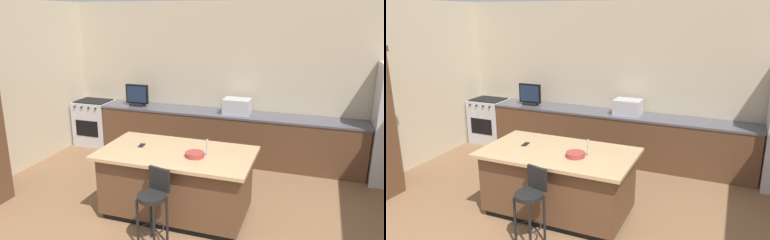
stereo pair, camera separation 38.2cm
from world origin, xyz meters
The scene contains 12 objects.
wall_back centered at (0.00, 4.46, 1.45)m, with size 7.18×0.12×2.91m, color beige.
wall_left centered at (-3.39, 2.23, 1.45)m, with size 0.12×4.86×2.91m, color beige.
counter_back centered at (-0.08, 4.08, 0.46)m, with size 4.92×0.62×0.92m.
kitchen_island centered at (-0.21, 1.90, 0.47)m, with size 2.05×1.14×0.91m.
range_oven centered at (-2.91, 4.08, 0.47)m, with size 0.74×0.63×0.94m.
microwave centered at (0.12, 4.08, 1.05)m, with size 0.48×0.36×0.28m, color #B7BABF.
tv_monitor centered at (-1.87, 4.03, 1.11)m, with size 0.47×0.16×0.43m.
sink_faucet_back centered at (-0.19, 4.18, 1.04)m, with size 0.02×0.02×0.24m, color #B2B2B7.
sink_faucet_island centered at (0.22, 1.90, 1.02)m, with size 0.02×0.02×0.22m, color #B2B2B7.
bar_stool_center centered at (-0.20, 1.14, 0.57)m, with size 0.35×0.37×0.95m.
fruit_bowl centered at (0.08, 1.80, 0.95)m, with size 0.24×0.24×0.06m, color #993833.
cell_phone centered at (-0.75, 1.96, 0.92)m, with size 0.07×0.15×0.01m, color black.
Camera 1 is at (1.50, -2.43, 2.68)m, focal length 35.00 mm.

